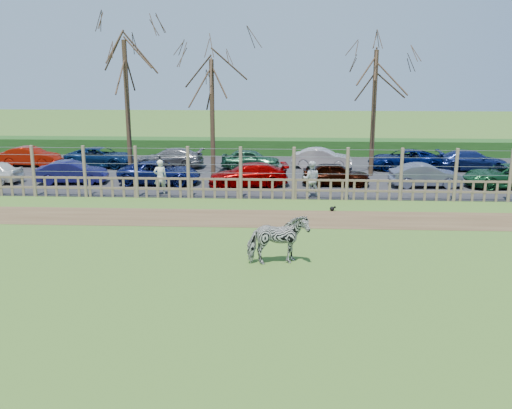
{
  "coord_description": "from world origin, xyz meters",
  "views": [
    {
      "loc": [
        2.05,
        -18.39,
        6.31
      ],
      "look_at": [
        1.0,
        2.5,
        1.1
      ],
      "focal_mm": 40.0,
      "sensor_mm": 36.0,
      "label": 1
    }
  ],
  "objects_px": {
    "visitor_a": "(160,177)",
    "car_5": "(426,175)",
    "car_1": "(72,172)",
    "car_2": "(160,173)",
    "car_9": "(170,158)",
    "car_13": "(472,161)",
    "car_3": "(248,175)",
    "car_4": "(336,174)",
    "car_7": "(30,156)",
    "tree_left": "(126,76)",
    "car_12": "(404,160)",
    "car_8": "(101,157)",
    "car_6": "(506,176)",
    "tree_right": "(375,83)",
    "visitor_b": "(311,179)",
    "crow": "(332,209)",
    "zebra": "(278,240)",
    "car_11": "(322,158)",
    "tree_mid": "(212,90)",
    "car_10": "(251,159)"
  },
  "relations": [
    {
      "from": "tree_mid",
      "to": "car_12",
      "type": "distance_m",
      "value": 12.3
    },
    {
      "from": "car_3",
      "to": "car_1",
      "type": "bearing_deg",
      "value": -99.16
    },
    {
      "from": "car_6",
      "to": "car_12",
      "type": "xyz_separation_m",
      "value": [
        -4.25,
        4.87,
        0.0
      ]
    },
    {
      "from": "zebra",
      "to": "car_12",
      "type": "xyz_separation_m",
      "value": [
        7.4,
        17.0,
        -0.17
      ]
    },
    {
      "from": "crow",
      "to": "car_5",
      "type": "bearing_deg",
      "value": 44.51
    },
    {
      "from": "car_3",
      "to": "car_10",
      "type": "distance_m",
      "value": 4.95
    },
    {
      "from": "tree_left",
      "to": "car_13",
      "type": "xyz_separation_m",
      "value": [
        19.75,
        3.32,
        -4.98
      ]
    },
    {
      "from": "car_11",
      "to": "tree_mid",
      "type": "bearing_deg",
      "value": 119.81
    },
    {
      "from": "car_2",
      "to": "car_9",
      "type": "distance_m",
      "value": 4.74
    },
    {
      "from": "tree_right",
      "to": "car_4",
      "type": "bearing_deg",
      "value": -128.09
    },
    {
      "from": "car_8",
      "to": "car_13",
      "type": "relative_size",
      "value": 1.04
    },
    {
      "from": "car_3",
      "to": "car_11",
      "type": "bearing_deg",
      "value": 135.0
    },
    {
      "from": "zebra",
      "to": "car_7",
      "type": "distance_m",
      "value": 23.08
    },
    {
      "from": "visitor_b",
      "to": "crow",
      "type": "distance_m",
      "value": 2.85
    },
    {
      "from": "crow",
      "to": "car_1",
      "type": "xyz_separation_m",
      "value": [
        -13.43,
        5.05,
        0.53
      ]
    },
    {
      "from": "car_13",
      "to": "car_9",
      "type": "bearing_deg",
      "value": 93.57
    },
    {
      "from": "car_8",
      "to": "car_11",
      "type": "bearing_deg",
      "value": -83.03
    },
    {
      "from": "visitor_a",
      "to": "car_12",
      "type": "bearing_deg",
      "value": -168.93
    },
    {
      "from": "visitor_a",
      "to": "car_1",
      "type": "bearing_deg",
      "value": -42.66
    },
    {
      "from": "car_5",
      "to": "car_1",
      "type": "bearing_deg",
      "value": 87.67
    },
    {
      "from": "car_4",
      "to": "car_12",
      "type": "height_order",
      "value": "same"
    },
    {
      "from": "tree_mid",
      "to": "car_12",
      "type": "xyz_separation_m",
      "value": [
        11.28,
        2.52,
        -4.23
      ]
    },
    {
      "from": "zebra",
      "to": "car_12",
      "type": "distance_m",
      "value": 18.55
    },
    {
      "from": "car_10",
      "to": "car_11",
      "type": "bearing_deg",
      "value": -79.01
    },
    {
      "from": "car_1",
      "to": "car_3",
      "type": "xyz_separation_m",
      "value": [
        9.42,
        -0.22,
        0.0
      ]
    },
    {
      "from": "car_9",
      "to": "tree_left",
      "type": "bearing_deg",
      "value": -23.88
    },
    {
      "from": "visitor_a",
      "to": "car_9",
      "type": "distance_m",
      "value": 7.33
    },
    {
      "from": "car_5",
      "to": "car_7",
      "type": "relative_size",
      "value": 1.0
    },
    {
      "from": "car_2",
      "to": "car_3",
      "type": "distance_m",
      "value": 4.75
    },
    {
      "from": "car_6",
      "to": "tree_right",
      "type": "bearing_deg",
      "value": -118.67
    },
    {
      "from": "visitor_a",
      "to": "car_7",
      "type": "height_order",
      "value": "visitor_a"
    },
    {
      "from": "tree_right",
      "to": "car_10",
      "type": "bearing_deg",
      "value": 166.49
    },
    {
      "from": "tree_left",
      "to": "tree_mid",
      "type": "relative_size",
      "value": 1.15
    },
    {
      "from": "zebra",
      "to": "visitor_b",
      "type": "relative_size",
      "value": 1.12
    },
    {
      "from": "car_4",
      "to": "car_3",
      "type": "bearing_deg",
      "value": 96.81
    },
    {
      "from": "car_2",
      "to": "car_4",
      "type": "bearing_deg",
      "value": -87.34
    },
    {
      "from": "car_7",
      "to": "car_10",
      "type": "bearing_deg",
      "value": -87.46
    },
    {
      "from": "car_8",
      "to": "car_9",
      "type": "bearing_deg",
      "value": -86.37
    },
    {
      "from": "car_5",
      "to": "car_12",
      "type": "bearing_deg",
      "value": -1.35
    },
    {
      "from": "visitor_a",
      "to": "car_5",
      "type": "xyz_separation_m",
      "value": [
        13.36,
        2.45,
        -0.26
      ]
    },
    {
      "from": "visitor_a",
      "to": "car_4",
      "type": "bearing_deg",
      "value": 178.18
    },
    {
      "from": "tree_right",
      "to": "car_3",
      "type": "height_order",
      "value": "tree_right"
    },
    {
      "from": "tree_left",
      "to": "car_9",
      "type": "bearing_deg",
      "value": 65.21
    },
    {
      "from": "visitor_a",
      "to": "car_3",
      "type": "xyz_separation_m",
      "value": [
        4.15,
        2.17,
        -0.26
      ]
    },
    {
      "from": "car_6",
      "to": "car_8",
      "type": "height_order",
      "value": "same"
    },
    {
      "from": "tree_right",
      "to": "car_11",
      "type": "relative_size",
      "value": 2.02
    },
    {
      "from": "crow",
      "to": "car_9",
      "type": "distance_m",
      "value": 13.5
    },
    {
      "from": "visitor_a",
      "to": "car_2",
      "type": "distance_m",
      "value": 2.61
    },
    {
      "from": "tree_left",
      "to": "car_3",
      "type": "distance_m",
      "value": 8.51
    },
    {
      "from": "tree_left",
      "to": "car_5",
      "type": "bearing_deg",
      "value": -5.34
    }
  ]
}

